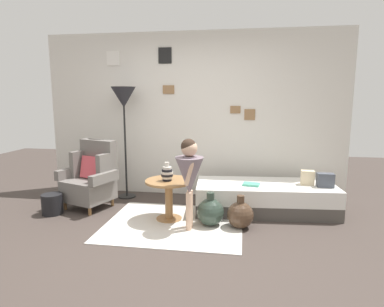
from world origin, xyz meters
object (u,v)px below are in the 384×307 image
person_child (189,172)px  side_table (169,191)px  book_on_daybed (251,184)px  demijohn_far (240,215)px  armchair (91,177)px  vase_striped (167,173)px  magazine_basket (52,204)px  demijohn_near (210,212)px  floor_lamp (124,102)px  daybed (265,197)px

person_child → side_table: bearing=139.2°
book_on_daybed → demijohn_far: book_on_daybed is taller
armchair → side_table: (1.23, -0.34, -0.05)m
vase_striped → magazine_basket: bearing=-179.5°
demijohn_near → armchair: bearing=165.7°
side_table → floor_lamp: size_ratio=0.35×
book_on_daybed → demijohn_near: 0.76m
floor_lamp → person_child: (1.21, -1.14, -0.80)m
book_on_daybed → magazine_basket: bearing=-170.7°
daybed → floor_lamp: floor_lamp is taller
side_table → book_on_daybed: side_table is taller
vase_striped → demijohn_far: 1.05m
side_table → demijohn_far: side_table is taller
daybed → demijohn_near: demijohn_near is taller
vase_striped → magazine_basket: size_ratio=0.86×
person_child → book_on_daybed: bearing=42.0°
demijohn_far → book_on_daybed: bearing=75.9°
vase_striped → magazine_basket: 1.69m
side_table → demijohn_far: (0.93, -0.14, -0.22)m
armchair → demijohn_near: 1.86m
floor_lamp → demijohn_near: (1.45, -0.98, -1.34)m
armchair → magazine_basket: bearing=-136.3°
side_table → magazine_basket: size_ratio=2.17×
armchair → daybed: size_ratio=0.50×
book_on_daybed → demijohn_near: bearing=-134.6°
vase_striped → armchair: bearing=163.1°
side_table → magazine_basket: 1.65m
vase_striped → floor_lamp: size_ratio=0.14×
magazine_basket → demijohn_far: bearing=-2.1°
armchair → demijohn_near: bearing=-14.3°
armchair → demijohn_near: (1.79, -0.46, -0.26)m
daybed → book_on_daybed: (-0.20, -0.13, 0.22)m
armchair → floor_lamp: bearing=57.7°
side_table → floor_lamp: 1.68m
daybed → vase_striped: size_ratio=8.10×
book_on_daybed → vase_striped: bearing=-158.3°
armchair → person_child: 1.69m
armchair → person_child: bearing=-21.6°
armchair → floor_lamp: (0.33, 0.53, 1.07)m
daybed → side_table: bearing=-157.4°
floor_lamp → book_on_daybed: (1.96, -0.47, -1.10)m
side_table → person_child: size_ratio=0.55×
demijohn_far → armchair: bearing=167.4°
vase_striped → demijohn_near: (0.57, -0.08, -0.45)m
side_table → armchair: bearing=164.6°
armchair → demijohn_far: armchair is taller
side_table → demijohn_near: size_ratio=1.43×
side_table → demijohn_far: size_ratio=1.47×
side_table → person_child: bearing=-40.8°
daybed → book_on_daybed: book_on_daybed is taller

